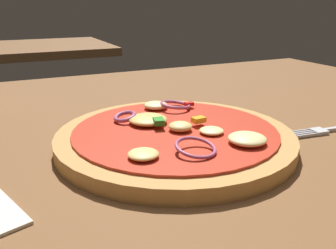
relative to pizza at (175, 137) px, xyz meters
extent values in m
cube|color=brown|center=(0.03, 0.01, -0.03)|extent=(1.19, 0.94, 0.03)
cylinder|color=tan|center=(0.00, 0.00, 0.00)|extent=(0.29, 0.29, 0.02)
cylinder|color=red|center=(0.00, 0.00, 0.01)|extent=(0.25, 0.25, 0.00)
ellipsoid|color=#F4DB8E|center=(0.05, -0.07, 0.01)|extent=(0.04, 0.04, 0.01)
ellipsoid|color=#EFCC72|center=(0.00, -0.01, 0.01)|extent=(0.03, 0.03, 0.01)
ellipsoid|color=#F4DB8E|center=(0.03, -0.03, 0.01)|extent=(0.03, 0.03, 0.01)
ellipsoid|color=#F4DB8E|center=(0.01, 0.09, 0.01)|extent=(0.03, 0.03, 0.01)
ellipsoid|color=#E5BC60|center=(-0.02, 0.03, 0.01)|extent=(0.05, 0.05, 0.01)
ellipsoid|color=#EFCC72|center=(-0.07, -0.06, 0.01)|extent=(0.03, 0.03, 0.01)
torus|color=#B25984|center=(-0.01, -0.07, 0.02)|extent=(0.06, 0.06, 0.01)
torus|color=#B25984|center=(0.04, 0.08, 0.02)|extent=(0.05, 0.05, 0.01)
torus|color=#B25984|center=(-0.04, 0.05, 0.02)|extent=(0.04, 0.03, 0.01)
cube|color=#2D8C28|center=(-0.02, 0.01, 0.02)|extent=(0.02, 0.02, 0.01)
cube|color=orange|center=(0.03, 0.00, 0.02)|extent=(0.02, 0.01, 0.01)
cube|color=red|center=(0.06, 0.07, 0.02)|extent=(0.01, 0.01, 0.00)
cube|color=silver|center=(0.19, -0.04, -0.01)|extent=(0.02, 0.02, 0.01)
cube|color=silver|center=(0.17, -0.03, -0.01)|extent=(0.03, 0.00, 0.00)
cube|color=silver|center=(0.17, -0.04, -0.01)|extent=(0.03, 0.00, 0.00)
cube|color=silver|center=(0.16, -0.04, -0.01)|extent=(0.03, 0.00, 0.00)
cube|color=silver|center=(0.16, -0.05, -0.01)|extent=(0.03, 0.00, 0.00)
cube|color=brown|center=(-0.14, 1.18, -0.03)|extent=(0.77, 0.47, 0.03)
camera|label=1|loc=(-0.18, -0.37, 0.16)|focal=38.96mm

